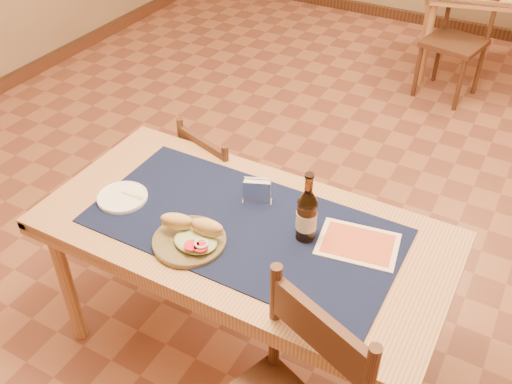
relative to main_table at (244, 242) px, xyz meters
The scene contains 11 objects.
main_table is the anchor object (origin of this frame).
placemat 0.09m from the main_table, ahead, with size 1.20×0.60×0.01m, color #0E1836.
baseboard 1.01m from the main_table, 90.00° to the left, with size 6.00×7.00×0.10m.
chair_main_far 0.71m from the main_table, 128.05° to the left, with size 0.48×0.48×0.82m.
chair_back_near 2.95m from the main_table, 86.34° to the left, with size 0.48×0.48×0.88m.
sandwich_plate 0.25m from the main_table, 123.55° to the right, with size 0.28×0.28×0.11m.
side_plate 0.53m from the main_table, 169.26° to the right, with size 0.21×0.21×0.02m.
fork 0.49m from the main_table, behind, with size 0.11×0.02×0.00m.
beer_bottle 0.31m from the main_table, 13.07° to the left, with size 0.08×0.08×0.29m.
napkin_holder 0.21m from the main_table, 99.26° to the left, with size 0.13×0.09×0.11m.
menu_card 0.45m from the main_table, 14.73° to the left, with size 0.32×0.26×0.01m.
Camera 1 is at (0.84, -2.22, 2.22)m, focal length 40.00 mm.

